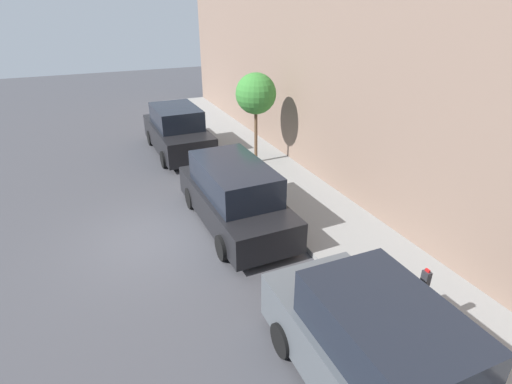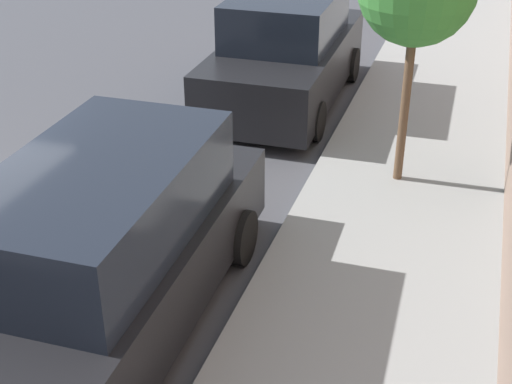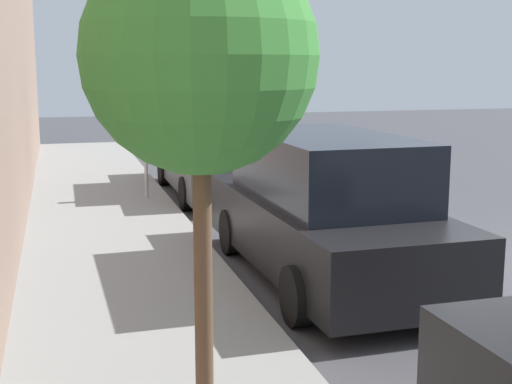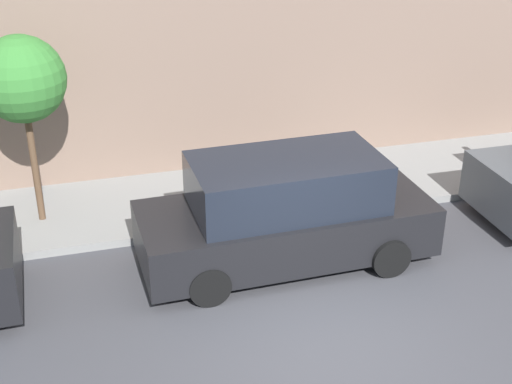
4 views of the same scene
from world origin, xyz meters
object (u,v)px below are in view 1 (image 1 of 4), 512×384
(parked_suv_nearest, at_px, (381,360))
(street_tree, at_px, (256,94))
(parked_minivan_second, at_px, (234,196))
(parking_meter_near, at_px, (422,294))
(parked_suv_third, at_px, (177,131))

(parked_suv_nearest, bearing_deg, street_tree, 77.05)
(parked_minivan_second, height_order, street_tree, street_tree)
(parking_meter_near, bearing_deg, parked_suv_third, 97.88)
(parking_meter_near, height_order, street_tree, street_tree)
(parked_minivan_second, bearing_deg, parked_suv_third, 90.25)
(parked_suv_nearest, relative_size, parking_meter_near, 3.31)
(parking_meter_near, relative_size, street_tree, 0.42)
(parked_minivan_second, bearing_deg, street_tree, 58.78)
(parked_minivan_second, distance_m, parking_meter_near, 5.73)
(parked_suv_third, bearing_deg, street_tree, -48.13)
(parked_suv_third, height_order, street_tree, street_tree)
(parked_suv_nearest, bearing_deg, parked_minivan_second, 90.41)
(parked_minivan_second, height_order, parking_meter_near, parked_minivan_second)
(parking_meter_near, xyz_separation_m, street_tree, (0.76, 9.47, 1.79))
(parked_suv_nearest, bearing_deg, parking_meter_near, 27.20)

